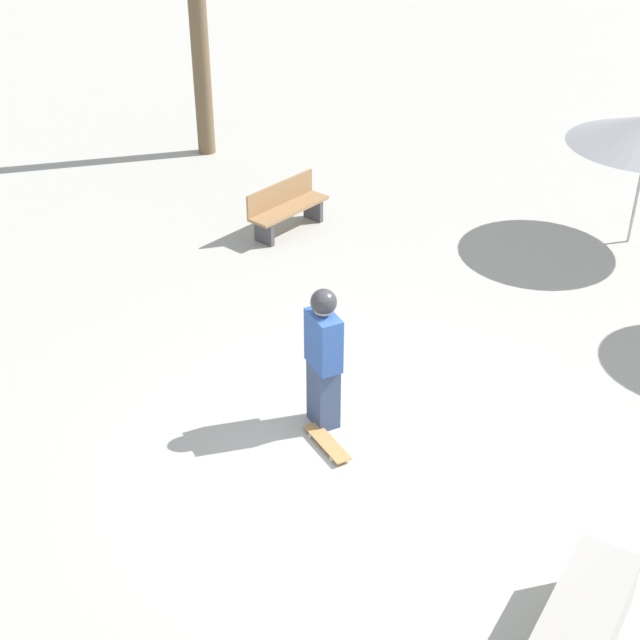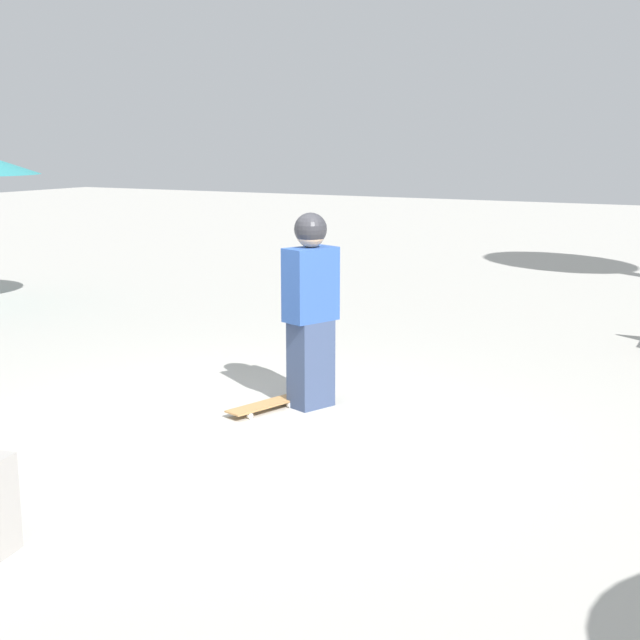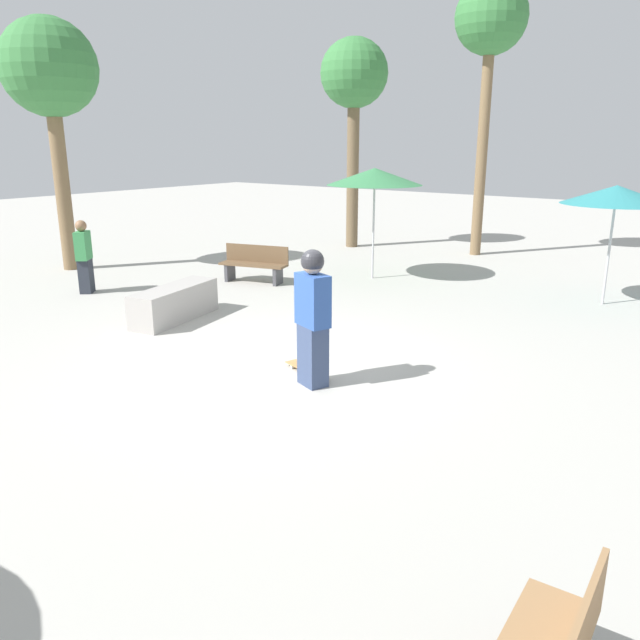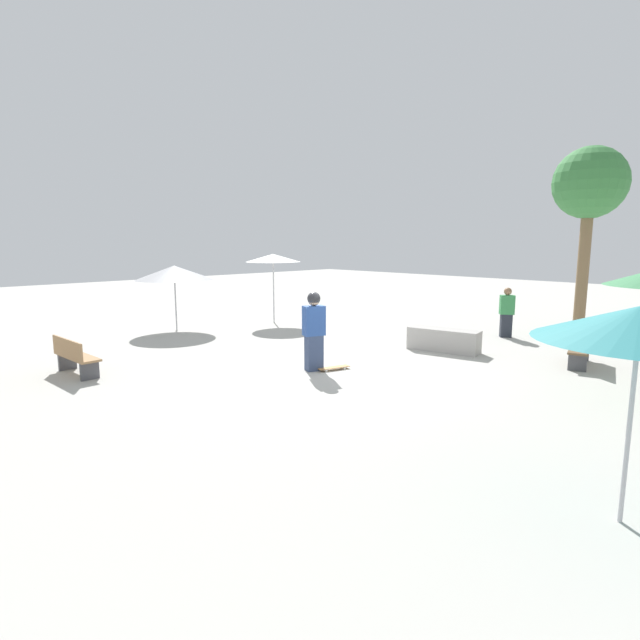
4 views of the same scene
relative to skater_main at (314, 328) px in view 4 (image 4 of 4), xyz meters
name	(u,v)px [view 4 (image 4 of 4)]	position (x,y,z in m)	size (l,w,h in m)	color
ground_plane	(344,366)	(0.80, -0.21, -1.00)	(60.00, 60.00, 0.00)	#B2AFA8
skater_main	(314,328)	(0.00, 0.00, 0.00)	(0.56, 0.43, 1.85)	#38476B
skateboard	(334,367)	(0.35, -0.31, -0.94)	(0.82, 0.42, 0.07)	#B7844C
concrete_ledge	(444,340)	(3.98, -1.01, -0.69)	(0.97, 2.02, 0.62)	#A8A39E
bench_near	(75,357)	(-4.16, 3.48, -0.57)	(0.51, 1.62, 0.85)	#47474C
bench_far	(582,349)	(4.97, -4.25, -0.57)	(1.66, 0.85, 0.85)	#47474C
shade_umbrella_teal	(640,324)	(-2.07, -6.96, 1.18)	(2.06, 2.06, 2.36)	#B7B7BC
shade_umbrella_grey	(174,273)	(0.35, 7.16, 0.96)	(2.57, 2.57, 2.19)	#B7B7BC
shade_umbrella_white	(273,258)	(3.75, 6.08, 1.39)	(2.01, 2.01, 2.54)	#B7B7BC
palm_tree_right	(590,187)	(9.81, -2.55, 3.73)	(2.29, 2.29, 6.00)	brown
bystander_watching	(507,313)	(7.16, -1.28, -0.21)	(0.45, 0.48, 1.57)	#282D38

